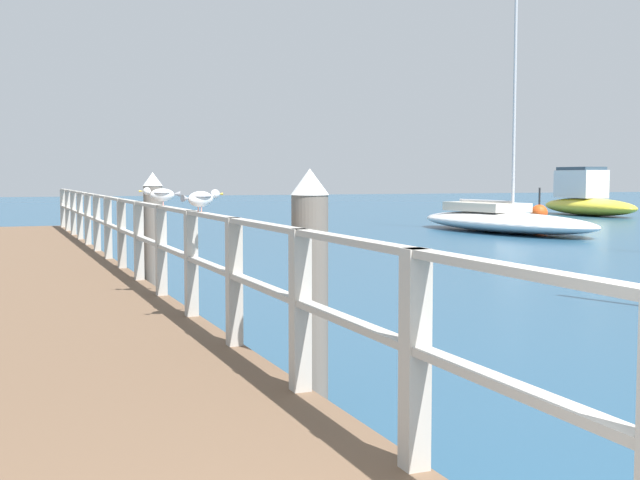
# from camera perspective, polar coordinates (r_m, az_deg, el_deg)

# --- Properties ---
(pier_deck) EXTENTS (2.46, 24.14, 0.45)m
(pier_deck) POSITION_cam_1_polar(r_m,az_deg,el_deg) (13.34, -18.07, -2.96)
(pier_deck) COLOR brown
(pier_deck) RESTS_ON ground_plane
(pier_railing) EXTENTS (0.12, 22.66, 1.07)m
(pier_railing) POSITION_cam_1_polar(r_m,az_deg,el_deg) (13.37, -13.24, 0.97)
(pier_railing) COLOR #B2ADA3
(pier_railing) RESTS_ON pier_deck
(dock_piling_near) EXTENTS (0.29, 0.29, 1.92)m
(dock_piling_near) POSITION_cam_1_polar(r_m,az_deg,el_deg) (6.47, -0.69, -3.63)
(dock_piling_near) COLOR #6B6056
(dock_piling_near) RESTS_ON ground_plane
(dock_piling_far) EXTENTS (0.29, 0.29, 1.92)m
(dock_piling_far) POSITION_cam_1_polar(r_m,az_deg,el_deg) (12.84, -11.16, 0.24)
(dock_piling_far) COLOR #6B6056
(dock_piling_far) RESTS_ON ground_plane
(seagull_foreground) EXTENTS (0.45, 0.25, 0.21)m
(seagull_foreground) POSITION_cam_1_polar(r_m,az_deg,el_deg) (8.18, -8.01, 2.82)
(seagull_foreground) COLOR white
(seagull_foreground) RESTS_ON pier_railing
(seagull_background) EXTENTS (0.48, 0.21, 0.21)m
(seagull_background) POSITION_cam_1_polar(r_m,az_deg,el_deg) (10.06, -10.64, 3.06)
(seagull_background) COLOR white
(seagull_background) RESTS_ON pier_railing
(boat_0) EXTENTS (3.56, 8.46, 10.62)m
(boat_0) POSITION_cam_1_polar(r_m,az_deg,el_deg) (28.99, 12.23, 1.33)
(boat_0) COLOR white
(boat_0) RESTS_ON ground_plane
(boat_4) EXTENTS (2.40, 6.75, 2.32)m
(boat_4) POSITION_cam_1_polar(r_m,az_deg,el_deg) (42.54, 17.50, 2.64)
(boat_4) COLOR gold
(boat_4) RESTS_ON ground_plane
(channel_buoy) EXTENTS (0.70, 0.70, 1.40)m
(channel_buoy) POSITION_cam_1_polar(r_m,az_deg,el_deg) (36.21, 14.56, 1.79)
(channel_buoy) COLOR #E54C19
(channel_buoy) RESTS_ON ground_plane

